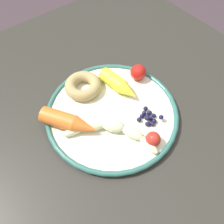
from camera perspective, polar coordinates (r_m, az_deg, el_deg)
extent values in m
plane|color=#40333A|center=(1.25, -2.74, -20.08)|extent=(6.00, 6.00, 0.00)
cube|color=#2E2D27|center=(0.59, -5.47, -2.69)|extent=(1.06, 0.92, 0.03)
cube|color=#2B271F|center=(1.26, 3.05, 12.23)|extent=(0.05, 0.05, 0.70)
cylinder|color=white|center=(0.58, 0.00, -0.34)|extent=(0.31, 0.31, 0.01)
torus|color=#326B62|center=(0.57, 0.00, 0.00)|extent=(0.32, 0.32, 0.01)
ellipsoid|color=beige|center=(0.52, 8.85, -7.89)|extent=(0.02, 0.06, 0.02)
ellipsoid|color=beige|center=(0.53, 4.90, -5.02)|extent=(0.04, 0.06, 0.02)
ellipsoid|color=beige|center=(0.53, 0.33, -3.36)|extent=(0.06, 0.06, 0.03)
ellipsoid|color=beige|center=(0.54, -4.48, -3.29)|extent=(0.06, 0.05, 0.02)
ellipsoid|color=beige|center=(0.54, -9.13, -4.52)|extent=(0.06, 0.03, 0.02)
cylinder|color=orange|center=(0.55, -12.79, -1.66)|extent=(0.08, 0.09, 0.04)
cone|color=orange|center=(0.53, -6.32, -3.73)|extent=(0.06, 0.07, 0.04)
cylinder|color=yellow|center=(0.61, 0.21, 7.73)|extent=(0.05, 0.07, 0.04)
cone|color=yellow|center=(0.59, 4.22, 4.82)|extent=(0.04, 0.05, 0.04)
torus|color=tan|center=(0.61, -7.04, 6.31)|extent=(0.11, 0.11, 0.03)
sphere|color=#191638|center=(0.56, 9.33, -1.51)|extent=(0.01, 0.01, 0.01)
sphere|color=#191638|center=(0.57, 7.78, -0.23)|extent=(0.01, 0.01, 0.01)
sphere|color=#191638|center=(0.55, 8.62, -2.92)|extent=(0.01, 0.01, 0.01)
sphere|color=#191638|center=(0.56, 7.25, -0.99)|extent=(0.01, 0.01, 0.01)
sphere|color=#191638|center=(0.58, 8.15, 0.85)|extent=(0.01, 0.01, 0.01)
sphere|color=#191638|center=(0.57, 9.07, -0.16)|extent=(0.01, 0.01, 0.01)
sphere|color=#191638|center=(0.56, 10.18, -2.21)|extent=(0.01, 0.01, 0.01)
sphere|color=#191638|center=(0.56, 6.56, -1.84)|extent=(0.01, 0.01, 0.01)
sphere|color=#191638|center=(0.57, 8.48, -0.93)|extent=(0.01, 0.01, 0.01)
sphere|color=#191638|center=(0.56, 9.84, -2.89)|extent=(0.01, 0.01, 0.01)
sphere|color=#191638|center=(0.57, 10.14, -0.85)|extent=(0.01, 0.01, 0.01)
sphere|color=#191638|center=(0.55, 8.56, -1.49)|extent=(0.01, 0.01, 0.01)
sphere|color=#191638|center=(0.56, 11.85, -1.25)|extent=(0.01, 0.01, 0.01)
sphere|color=red|center=(0.52, 9.91, -6.52)|extent=(0.03, 0.03, 0.03)
sphere|color=red|center=(0.63, 6.35, 9.55)|extent=(0.04, 0.04, 0.04)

